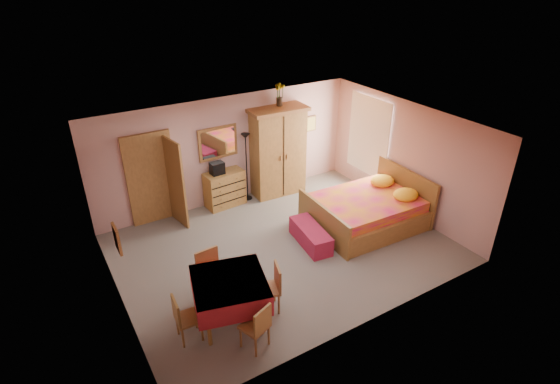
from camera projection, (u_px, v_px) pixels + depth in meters
floor at (283, 248)px, 9.06m from camera, size 6.50×6.50×0.00m
ceiling at (284, 129)px, 7.84m from camera, size 6.50×6.50×0.00m
wall_back at (228, 150)px, 10.34m from camera, size 6.50×0.10×2.60m
wall_front at (371, 259)px, 6.56m from camera, size 6.50×0.10×2.60m
wall_left at (110, 242)px, 6.96m from camera, size 0.10×5.00×2.60m
wall_right at (405, 158)px, 9.94m from camera, size 0.10×5.00×2.60m
doorway at (151, 180)px, 9.57m from camera, size 1.06×0.12×2.15m
window at (369, 136)px, 10.75m from camera, size 0.08×1.40×1.95m
picture_left at (117, 239)px, 6.33m from camera, size 0.04×0.32×0.42m
picture_back at (311, 124)px, 11.27m from camera, size 0.30×0.04×0.40m
chest_of_drawers at (225, 189)px, 10.46m from camera, size 0.96×0.54×0.88m
wall_mirror at (218, 143)px, 10.09m from camera, size 0.99×0.11×0.78m
stereo at (217, 168)px, 10.10m from camera, size 0.32×0.25×0.29m
floor_lamp at (247, 167)px, 10.54m from camera, size 0.26×0.26×1.72m
wardrobe at (278, 152)px, 10.74m from camera, size 1.45×0.80×2.23m
sunflower_vase at (279, 94)px, 10.23m from camera, size 0.23×0.23×0.54m
bed at (366, 203)px, 9.61m from camera, size 2.46×1.97×1.10m
bench at (311, 236)px, 9.10m from camera, size 0.59×1.24×0.40m
dining_table at (231, 301)px, 7.04m from camera, size 1.40×1.40×0.84m
chair_south at (254, 326)px, 6.57m from camera, size 0.48×0.48×0.83m
chair_north at (213, 277)px, 7.48m from camera, size 0.46×0.46×0.94m
chair_west at (188, 318)px, 6.72m from camera, size 0.40×0.40×0.82m
chair_east at (267, 289)px, 7.28m from camera, size 0.50×0.50×0.87m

